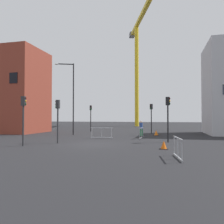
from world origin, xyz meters
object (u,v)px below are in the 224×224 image
at_px(traffic_light_corner, 91,114).
at_px(traffic_cone_striped, 164,145).
at_px(streetlamp_tall, 71,93).
at_px(traffic_light_crosswalk, 58,114).
at_px(traffic_cone_on_verge, 156,133).
at_px(traffic_light_far, 168,112).
at_px(pedestrian_walking, 141,127).
at_px(traffic_light_island, 151,114).
at_px(traffic_light_verge, 23,112).
at_px(construction_crane, 137,57).

relative_size(traffic_light_corner, traffic_cone_striped, 6.97).
distance_m(streetlamp_tall, traffic_cone_striped, 15.11).
bearing_deg(traffic_light_crosswalk, traffic_cone_on_verge, 51.90).
height_order(traffic_light_far, traffic_cone_on_verge, traffic_light_far).
xyz_separation_m(traffic_light_crosswalk, pedestrian_walking, (5.86, 8.47, -1.41)).
distance_m(traffic_light_crosswalk, traffic_cone_on_verge, 12.29).
relative_size(traffic_light_crosswalk, traffic_cone_striped, 6.39).
xyz_separation_m(traffic_light_far, traffic_light_island, (-1.97, 9.72, 0.00)).
bearing_deg(streetlamp_tall, traffic_cone_striped, -41.15).
xyz_separation_m(traffic_light_corner, traffic_light_verge, (0.53, -16.55, -0.12)).
xyz_separation_m(construction_crane, traffic_light_crosswalk, (-2.29, -33.90, -13.53)).
bearing_deg(traffic_light_island, traffic_cone_striped, -83.23).
bearing_deg(streetlamp_tall, traffic_light_far, -25.69).
relative_size(streetlamp_tall, traffic_light_verge, 2.35).
xyz_separation_m(streetlamp_tall, traffic_cone_on_verge, (9.88, 1.52, -4.72)).
distance_m(traffic_light_crosswalk, traffic_light_verge, 2.74).
distance_m(streetlamp_tall, traffic_light_crosswalk, 8.77).
relative_size(traffic_light_corner, pedestrian_walking, 2.28).
bearing_deg(traffic_light_island, traffic_light_crosswalk, -118.60).
distance_m(pedestrian_walking, traffic_cone_on_verge, 2.04).
bearing_deg(traffic_light_verge, pedestrian_walking, 55.16).
height_order(traffic_light_crosswalk, pedestrian_walking, traffic_light_crosswalk).
distance_m(construction_crane, traffic_light_far, 34.58).
relative_size(streetlamp_tall, traffic_light_island, 2.24).
relative_size(traffic_light_island, traffic_cone_on_verge, 6.07).
height_order(traffic_light_far, traffic_light_verge, traffic_light_far).
distance_m(traffic_light_verge, traffic_cone_on_verge, 15.01).
bearing_deg(traffic_light_corner, streetlamp_tall, -92.59).
xyz_separation_m(traffic_light_island, traffic_cone_striped, (1.64, -13.80, -2.31)).
distance_m(construction_crane, traffic_light_island, 25.72).
bearing_deg(streetlamp_tall, traffic_light_verge, -85.44).
height_order(traffic_light_crosswalk, traffic_light_verge, traffic_light_verge).
bearing_deg(pedestrian_walking, traffic_light_verge, -124.84).
xyz_separation_m(traffic_light_corner, traffic_light_island, (8.87, -1.94, -0.02)).
height_order(construction_crane, streetlamp_tall, construction_crane).
xyz_separation_m(construction_crane, traffic_light_island, (4.46, -21.52, -13.35)).
bearing_deg(traffic_light_island, streetlamp_tall, -154.50).
bearing_deg(traffic_cone_on_verge, traffic_light_corner, 153.49).
distance_m(streetlamp_tall, pedestrian_walking, 9.22).
xyz_separation_m(construction_crane, traffic_light_far, (6.42, -31.24, -13.35)).
bearing_deg(construction_crane, traffic_cone_on_verge, -78.00).
relative_size(streetlamp_tall, traffic_light_crosswalk, 2.43).
xyz_separation_m(traffic_light_far, traffic_cone_striped, (-0.33, -4.08, -2.31)).
xyz_separation_m(construction_crane, traffic_cone_on_verge, (5.18, -24.37, -15.62)).
bearing_deg(streetlamp_tall, construction_crane, 79.72).
distance_m(traffic_light_far, traffic_cone_on_verge, 7.34).
xyz_separation_m(traffic_cone_striped, traffic_cone_on_verge, (-0.92, 10.95, 0.04)).
relative_size(pedestrian_walking, traffic_cone_striped, 3.05).
bearing_deg(traffic_light_far, traffic_light_island, 101.43).
distance_m(traffic_light_island, traffic_light_verge, 16.82).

